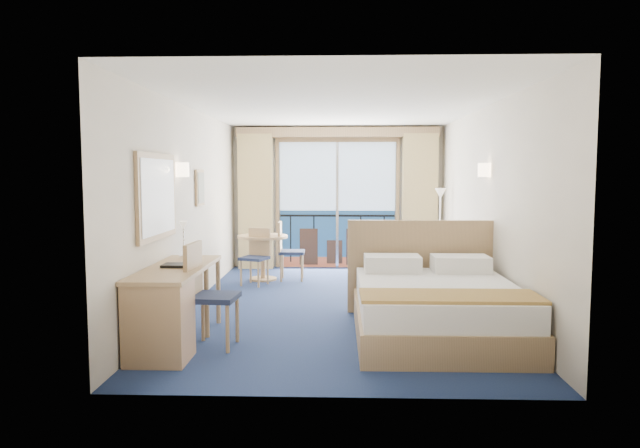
{
  "coord_description": "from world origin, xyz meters",
  "views": [
    {
      "loc": [
        0.03,
        -7.7,
        1.79
      ],
      "look_at": [
        -0.23,
        0.2,
        1.1
      ],
      "focal_mm": 32.0,
      "sensor_mm": 36.0,
      "label": 1
    }
  ],
  "objects_px": {
    "desk_chair": "(205,288)",
    "table_chair_a": "(287,247)",
    "nightstand": "(467,286)",
    "desk": "(163,311)",
    "floor_lamp": "(440,210)",
    "table_chair_b": "(257,253)",
    "round_table": "(263,246)",
    "bed": "(435,306)",
    "armchair": "(436,263)"
  },
  "relations": [
    {
      "from": "desk_chair",
      "to": "table_chair_a",
      "type": "xyz_separation_m",
      "value": [
        0.5,
        3.78,
        -0.05
      ]
    },
    {
      "from": "nightstand",
      "to": "desk_chair",
      "type": "bearing_deg",
      "value": -148.44
    },
    {
      "from": "desk",
      "to": "floor_lamp",
      "type": "bearing_deg",
      "value": 52.72
    },
    {
      "from": "table_chair_b",
      "to": "round_table",
      "type": "bearing_deg",
      "value": 103.49
    },
    {
      "from": "desk",
      "to": "round_table",
      "type": "height_order",
      "value": "desk"
    },
    {
      "from": "bed",
      "to": "nightstand",
      "type": "bearing_deg",
      "value": 65.13
    },
    {
      "from": "bed",
      "to": "armchair",
      "type": "height_order",
      "value": "bed"
    },
    {
      "from": "nightstand",
      "to": "floor_lamp",
      "type": "height_order",
      "value": "floor_lamp"
    },
    {
      "from": "desk",
      "to": "round_table",
      "type": "bearing_deg",
      "value": 84.07
    },
    {
      "from": "bed",
      "to": "desk_chair",
      "type": "xyz_separation_m",
      "value": [
        -2.46,
        -0.48,
        0.28
      ]
    },
    {
      "from": "desk",
      "to": "table_chair_b",
      "type": "relative_size",
      "value": 1.91
    },
    {
      "from": "desk",
      "to": "table_chair_b",
      "type": "bearing_deg",
      "value": 84.18
    },
    {
      "from": "table_chair_a",
      "to": "bed",
      "type": "bearing_deg",
      "value": -150.82
    },
    {
      "from": "round_table",
      "to": "table_chair_b",
      "type": "height_order",
      "value": "table_chair_b"
    },
    {
      "from": "desk",
      "to": "desk_chair",
      "type": "xyz_separation_m",
      "value": [
        0.33,
        0.35,
        0.16
      ]
    },
    {
      "from": "nightstand",
      "to": "desk",
      "type": "height_order",
      "value": "desk"
    },
    {
      "from": "armchair",
      "to": "floor_lamp",
      "type": "distance_m",
      "value": 1.07
    },
    {
      "from": "desk_chair",
      "to": "table_chair_b",
      "type": "bearing_deg",
      "value": 3.93
    },
    {
      "from": "bed",
      "to": "table_chair_b",
      "type": "distance_m",
      "value": 3.78
    },
    {
      "from": "table_chair_b",
      "to": "table_chair_a",
      "type": "bearing_deg",
      "value": 61.36
    },
    {
      "from": "table_chair_a",
      "to": "nightstand",
      "type": "bearing_deg",
      "value": -126.82
    },
    {
      "from": "bed",
      "to": "round_table",
      "type": "height_order",
      "value": "bed"
    },
    {
      "from": "desk",
      "to": "table_chair_a",
      "type": "bearing_deg",
      "value": 78.55
    },
    {
      "from": "round_table",
      "to": "floor_lamp",
      "type": "bearing_deg",
      "value": 8.58
    },
    {
      "from": "bed",
      "to": "round_table",
      "type": "distance_m",
      "value": 4.06
    },
    {
      "from": "table_chair_a",
      "to": "desk_chair",
      "type": "bearing_deg",
      "value": 170.92
    },
    {
      "from": "bed",
      "to": "table_chair_a",
      "type": "bearing_deg",
      "value": 120.69
    },
    {
      "from": "bed",
      "to": "armchair",
      "type": "relative_size",
      "value": 3.18
    },
    {
      "from": "nightstand",
      "to": "desk_chair",
      "type": "relative_size",
      "value": 0.51
    },
    {
      "from": "bed",
      "to": "floor_lamp",
      "type": "bearing_deg",
      "value": 79.4
    },
    {
      "from": "bed",
      "to": "nightstand",
      "type": "height_order",
      "value": "bed"
    },
    {
      "from": "table_chair_a",
      "to": "floor_lamp",
      "type": "bearing_deg",
      "value": -81.67
    },
    {
      "from": "armchair",
      "to": "table_chair_a",
      "type": "height_order",
      "value": "table_chair_a"
    },
    {
      "from": "nightstand",
      "to": "desk_chair",
      "type": "xyz_separation_m",
      "value": [
        -3.12,
        -1.92,
        0.34
      ]
    },
    {
      "from": "desk_chair",
      "to": "desk",
      "type": "bearing_deg",
      "value": 141.36
    },
    {
      "from": "armchair",
      "to": "desk_chair",
      "type": "xyz_separation_m",
      "value": [
        -3.0,
        -3.61,
        0.29
      ]
    },
    {
      "from": "bed",
      "to": "desk_chair",
      "type": "height_order",
      "value": "bed"
    },
    {
      "from": "bed",
      "to": "desk",
      "type": "distance_m",
      "value": 2.92
    },
    {
      "from": "table_chair_a",
      "to": "desk",
      "type": "bearing_deg",
      "value": 167.04
    },
    {
      "from": "table_chair_a",
      "to": "table_chair_b",
      "type": "bearing_deg",
      "value": 129.38
    },
    {
      "from": "armchair",
      "to": "desk",
      "type": "distance_m",
      "value": 5.19
    },
    {
      "from": "floor_lamp",
      "to": "desk_chair",
      "type": "distance_m",
      "value": 5.32
    },
    {
      "from": "desk",
      "to": "table_chair_b",
      "type": "distance_m",
      "value": 3.76
    },
    {
      "from": "bed",
      "to": "nightstand",
      "type": "xyz_separation_m",
      "value": [
        0.67,
        1.44,
        -0.06
      ]
    },
    {
      "from": "nightstand",
      "to": "table_chair_b",
      "type": "distance_m",
      "value": 3.42
    },
    {
      "from": "bed",
      "to": "floor_lamp",
      "type": "relative_size",
      "value": 1.47
    },
    {
      "from": "nightstand",
      "to": "table_chair_a",
      "type": "distance_m",
      "value": 3.23
    },
    {
      "from": "armchair",
      "to": "round_table",
      "type": "relative_size",
      "value": 0.85
    },
    {
      "from": "bed",
      "to": "desk_chair",
      "type": "bearing_deg",
      "value": -168.91
    },
    {
      "from": "floor_lamp",
      "to": "table_chair_a",
      "type": "distance_m",
      "value": 2.77
    }
  ]
}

